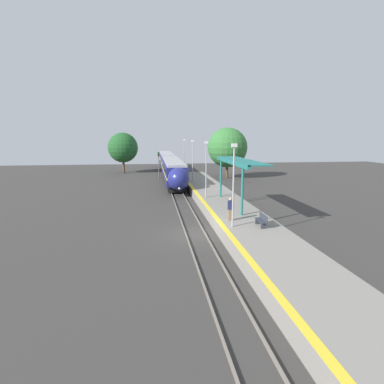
{
  "coord_description": "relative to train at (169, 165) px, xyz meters",
  "views": [
    {
      "loc": [
        -3.05,
        -21.21,
        7.19
      ],
      "look_at": [
        0.56,
        6.05,
        2.1
      ],
      "focal_mm": 28.0,
      "sensor_mm": 36.0,
      "label": 1
    }
  ],
  "objects": [
    {
      "name": "railway_signal",
      "position": [
        -1.97,
        -2.62,
        0.64
      ],
      "size": [
        0.28,
        0.28,
        4.59
      ],
      "color": "#59595E",
      "rests_on": "ground_plane"
    },
    {
      "name": "background_tree_right",
      "position": [
        9.98,
        -3.32,
        3.17
      ],
      "size": [
        6.88,
        6.88,
        8.77
      ],
      "color": "brown",
      "rests_on": "ground_plane"
    },
    {
      "name": "person_waiting",
      "position": [
        2.65,
        -33.43,
        -0.27
      ],
      "size": [
        0.36,
        0.23,
        1.76
      ],
      "color": "#7F6647",
      "rests_on": "platform_right"
    },
    {
      "name": "platform_right",
      "position": [
        3.82,
        -33.45,
        -1.67
      ],
      "size": [
        4.44,
        64.0,
        0.97
      ],
      "color": "gray",
      "rests_on": "ground_plane"
    },
    {
      "name": "lamppost_farthest",
      "position": [
        2.42,
        -3.47,
        2.1
      ],
      "size": [
        0.36,
        0.2,
        5.78
      ],
      "color": "#9E9EA3",
      "rests_on": "platform_right"
    },
    {
      "name": "lamppost_mid",
      "position": [
        2.42,
        -24.47,
        2.1
      ],
      "size": [
        0.36,
        0.2,
        5.78
      ],
      "color": "#9E9EA3",
      "rests_on": "platform_right"
    },
    {
      "name": "train",
      "position": [
        0.0,
        0.0,
        0.0
      ],
      "size": [
        2.75,
        41.32,
        3.76
      ],
      "color": "black",
      "rests_on": "ground_plane"
    },
    {
      "name": "platform_bench",
      "position": [
        4.48,
        -35.17,
        -0.72
      ],
      "size": [
        0.44,
        1.51,
        0.89
      ],
      "color": "#2D333D",
      "rests_on": "platform_right"
    },
    {
      "name": "ground_plane",
      "position": [
        0.0,
        -33.45,
        -2.15
      ],
      "size": [
        120.0,
        120.0,
        0.0
      ],
      "primitive_type": "plane",
      "color": "#383533"
    },
    {
      "name": "lamppost_far",
      "position": [
        2.42,
        -13.97,
        2.1
      ],
      "size": [
        0.36,
        0.2,
        5.78
      ],
      "color": "#9E9EA3",
      "rests_on": "platform_right"
    },
    {
      "name": "station_canopy",
      "position": [
        4.55,
        -28.22,
        2.69
      ],
      "size": [
        2.02,
        10.58,
        4.17
      ],
      "color": "#1E6B66",
      "rests_on": "platform_right"
    },
    {
      "name": "lamppost_near",
      "position": [
        2.42,
        -34.98,
        2.1
      ],
      "size": [
        0.36,
        0.2,
        5.78
      ],
      "color": "#9E9EA3",
      "rests_on": "platform_right"
    },
    {
      "name": "rail_right",
      "position": [
        0.72,
        -33.45,
        -2.08
      ],
      "size": [
        0.08,
        90.0,
        0.15
      ],
      "primitive_type": "cube",
      "color": "slate",
      "rests_on": "ground_plane"
    },
    {
      "name": "rail_left",
      "position": [
        -0.72,
        -33.45,
        -2.08
      ],
      "size": [
        0.08,
        90.0,
        0.15
      ],
      "primitive_type": "cube",
      "color": "slate",
      "rests_on": "ground_plane"
    },
    {
      "name": "background_tree_left",
      "position": [
        -8.82,
        6.88,
        2.89
      ],
      "size": [
        5.92,
        5.92,
        8.02
      ],
      "color": "brown",
      "rests_on": "ground_plane"
    }
  ]
}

